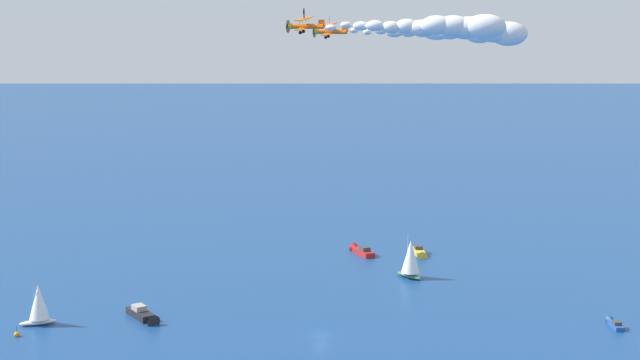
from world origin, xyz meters
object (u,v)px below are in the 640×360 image
wingwalker_lead (304,13)px  motorboat_outer_ring_c (420,252)px  motorboat_offshore (143,315)px  marker_buoy (17,334)px  motorboat_trailing (361,251)px  wingwalker_wingman (329,19)px  biplane_lead (304,25)px  biplane_wingman (329,31)px  sailboat_ahead (39,304)px  motorboat_mid_cluster (614,324)px  sailboat_outer_ring_a (410,259)px

wingwalker_lead → motorboat_outer_ring_c: bearing=18.0°
motorboat_offshore → marker_buoy: 24.95m
motorboat_trailing → wingwalker_lead: wingwalker_lead is taller
motorboat_offshore → wingwalker_wingman: (22.61, -30.28, 59.51)m
motorboat_trailing → biplane_lead: 96.36m
wingwalker_lead → biplane_wingman: wingwalker_lead is taller
motorboat_trailing → sailboat_ahead: size_ratio=1.11×
wingwalker_lead → motorboat_mid_cluster: bearing=-37.8°
sailboat_ahead → motorboat_mid_cluster: 114.99m
motorboat_offshore → wingwalker_wingman: size_ratio=6.30×
marker_buoy → biplane_lead: (29.31, -48.02, 58.80)m
wingwalker_wingman → sailboat_ahead: bearing=131.1°
motorboat_trailing → wingwalker_wingman: bearing=-149.5°
motorboat_trailing → motorboat_mid_cluster: bearing=-102.8°
wingwalker_wingman → wingwalker_lead: bearing=-155.5°
motorboat_trailing → motorboat_outer_ring_c: bearing=-56.3°
wingwalker_lead → sailboat_ahead: bearing=113.2°
sailboat_outer_ring_a → wingwalker_lead: size_ratio=5.80×
sailboat_ahead → biplane_lead: bearing=-66.5°
sailboat_ahead → motorboat_outer_ring_c: sailboat_ahead is taller
motorboat_mid_cluster → biplane_lead: biplane_lead is taller
motorboat_trailing → biplane_lead: bearing=-150.9°
biplane_wingman → motorboat_outer_ring_c: bearing=16.2°
motorboat_offshore → sailboat_ahead: 20.80m
motorboat_outer_ring_c → biplane_wingman: (-59.27, -17.20, 57.44)m
motorboat_trailing → motorboat_offshore: bearing=179.8°
motorboat_mid_cluster → wingwalker_lead: (-49.88, 38.63, 60.85)m
biplane_lead → wingwalker_wingman: size_ratio=4.10×
motorboat_outer_ring_c → wingwalker_wingman: wingwalker_wingman is taller
sailboat_ahead → sailboat_outer_ring_a: 85.53m
sailboat_ahead → wingwalker_lead: (21.92, -51.11, 57.11)m
motorboat_trailing → sailboat_ahead: (-89.12, 13.74, 3.46)m
wingwalker_lead → motorboat_offshore: bearing=99.7°
biplane_wingman → wingwalker_wingman: (-0.22, -0.08, 2.18)m
sailboat_outer_ring_a → wingwalker_wingman: 68.12m
marker_buoy → biplane_lead: bearing=-58.6°
motorboat_mid_cluster → wingwalker_wingman: wingwalker_wingman is taller
sailboat_outer_ring_a → biplane_wingman: biplane_wingman is taller
sailboat_outer_ring_a → biplane_wingman: 66.21m
motorboat_offshore → biplane_wingman: biplane_wingman is taller
biplane_lead → motorboat_mid_cluster: bearing=-37.9°
sailboat_outer_ring_a → biplane_wingman: (-38.57, -6.20, 53.46)m
motorboat_mid_cluster → motorboat_outer_ring_c: size_ratio=0.73×
wingwalker_wingman → motorboat_outer_ring_c: bearing=16.2°
motorboat_trailing → motorboat_mid_cluster: (-17.32, -76.00, -0.28)m
biplane_wingman → wingwalker_lead: bearing=-155.6°
motorboat_outer_ring_c → marker_buoy: motorboat_outer_ring_c is taller
sailboat_ahead → motorboat_outer_ring_c: size_ratio=1.10×
wingwalker_lead → biplane_lead: bearing=19.0°
biplane_wingman → wingwalker_wingman: size_ratio=4.10×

